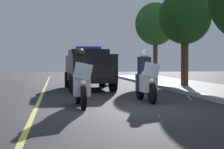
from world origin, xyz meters
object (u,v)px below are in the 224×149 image
(police_motorcycle_lead_left, at_px, (81,83))
(cyclist_background, at_px, (115,69))
(tree_behind_suv, at_px, (155,24))
(police_motorcycle_lead_right, at_px, (146,80))
(tree_far_back, at_px, (185,18))
(police_suv, at_px, (89,67))

(police_motorcycle_lead_left, distance_m, cyclist_background, 13.41)
(tree_behind_suv, bearing_deg, police_motorcycle_lead_right, -16.31)
(police_motorcycle_lead_right, height_order, tree_behind_suv, tree_behind_suv)
(cyclist_background, bearing_deg, tree_behind_suv, 97.63)
(police_motorcycle_lead_left, height_order, tree_far_back, tree_far_back)
(police_motorcycle_lead_right, bearing_deg, tree_far_back, 151.03)
(police_motorcycle_lead_left, relative_size, police_motorcycle_lead_right, 1.00)
(police_motorcycle_lead_left, height_order, tree_behind_suv, tree_behind_suv)
(police_motorcycle_lead_left, bearing_deg, police_suv, 173.23)
(police_suv, xyz_separation_m, tree_far_back, (-0.56, 4.99, 2.51))
(police_motorcycle_lead_left, distance_m, police_motorcycle_lead_right, 2.48)
(police_motorcycle_lead_right, distance_m, police_suv, 6.13)
(police_suv, relative_size, tree_behind_suv, 0.96)
(police_suv, height_order, tree_behind_suv, tree_behind_suv)
(police_motorcycle_lead_left, xyz_separation_m, tree_far_back, (-7.61, 5.83, 2.88))
(police_suv, bearing_deg, tree_behind_suv, 141.92)
(cyclist_background, xyz_separation_m, tree_far_back, (5.44, 2.76, 2.74))
(police_suv, xyz_separation_m, cyclist_background, (-6.00, 2.24, -0.22))
(tree_behind_suv, bearing_deg, police_motorcycle_lead_left, -23.47)
(tree_far_back, bearing_deg, police_suv, -83.60)
(police_motorcycle_lead_left, bearing_deg, cyclist_background, 166.75)
(police_motorcycle_lead_left, xyz_separation_m, cyclist_background, (-13.05, 3.07, 0.14))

